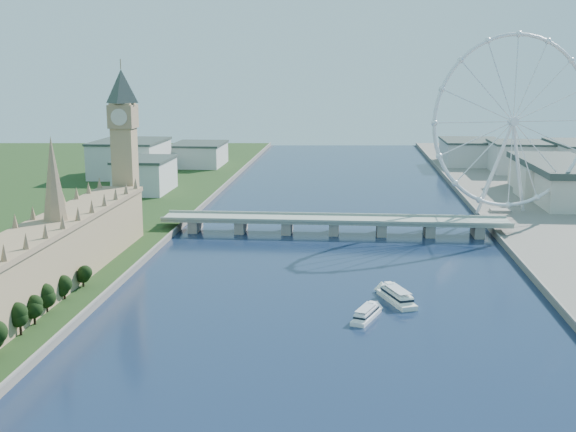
# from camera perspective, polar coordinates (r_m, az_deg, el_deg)

# --- Properties ---
(parliament_range) EXTENTS (24.00, 200.00, 70.00)m
(parliament_range) POSITION_cam_1_polar(r_m,az_deg,el_deg) (359.08, -17.73, -2.62)
(parliament_range) COLOR tan
(parliament_range) RESTS_ON ground
(big_ben) EXTENTS (20.02, 20.02, 110.00)m
(big_ben) POSITION_cam_1_polar(r_m,az_deg,el_deg) (451.85, -12.87, 6.62)
(big_ben) COLOR tan
(big_ben) RESTS_ON ground
(westminster_bridge) EXTENTS (220.00, 22.00, 9.50)m
(westminster_bridge) POSITION_cam_1_polar(r_m,az_deg,el_deg) (461.13, 3.66, -0.56)
(westminster_bridge) COLOR gray
(westminster_bridge) RESTS_ON ground
(london_eye) EXTENTS (113.60, 39.12, 124.30)m
(london_eye) POSITION_cam_1_polar(r_m,az_deg,el_deg) (519.18, 17.36, 7.08)
(london_eye) COLOR silver
(london_eye) RESTS_ON ground
(county_hall) EXTENTS (54.00, 144.00, 35.00)m
(county_hall) POSITION_cam_1_polar(r_m,az_deg,el_deg) (612.75, 20.54, 1.10)
(county_hall) COLOR beige
(county_hall) RESTS_ON ground
(city_skyline) EXTENTS (505.00, 280.00, 32.00)m
(city_skyline) POSITION_cam_1_polar(r_m,az_deg,el_deg) (716.80, 7.31, 4.52)
(city_skyline) COLOR beige
(city_skyline) RESTS_ON ground
(tour_boat_near) EXTENTS (15.06, 26.24, 5.61)m
(tour_boat_near) POSITION_cam_1_polar(r_m,az_deg,el_deg) (307.38, 6.19, -8.08)
(tour_boat_near) COLOR white
(tour_boat_near) RESTS_ON ground
(tour_boat_far) EXTENTS (18.55, 31.62, 6.83)m
(tour_boat_far) POSITION_cam_1_polar(r_m,az_deg,el_deg) (330.52, 8.57, -6.73)
(tour_boat_far) COLOR white
(tour_boat_far) RESTS_ON ground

